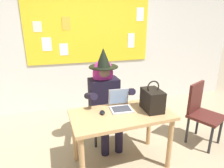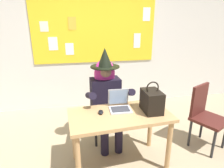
% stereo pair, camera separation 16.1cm
% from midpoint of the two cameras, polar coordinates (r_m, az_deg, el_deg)
% --- Properties ---
extents(ground_plane, '(24.00, 24.00, 0.00)m').
position_cam_midpoint_polar(ground_plane, '(2.67, 3.37, -23.35)').
color(ground_plane, tan).
extents(wall_back_bulletin, '(6.54, 2.13, 2.72)m').
position_cam_midpoint_polar(wall_back_bulletin, '(3.98, -3.73, 12.62)').
color(wall_back_bulletin, silver).
rests_on(wall_back_bulletin, ground).
extents(desk_main, '(1.23, 0.70, 0.72)m').
position_cam_midpoint_polar(desk_main, '(2.37, 4.32, -11.08)').
color(desk_main, tan).
rests_on(desk_main, ground).
extents(chair_at_desk, '(0.43, 0.43, 0.91)m').
position_cam_midpoint_polar(chair_at_desk, '(2.98, -0.55, -6.68)').
color(chair_at_desk, black).
rests_on(chair_at_desk, ground).
extents(person_costumed, '(0.61, 0.68, 1.41)m').
position_cam_midpoint_polar(person_costumed, '(2.76, -0.05, -2.48)').
color(person_costumed, black).
rests_on(person_costumed, ground).
extents(laptop, '(0.27, 0.28, 0.23)m').
position_cam_midpoint_polar(laptop, '(2.42, 4.13, -6.08)').
color(laptop, '#B7B7BC').
rests_on(laptop, desk_main).
extents(computer_mouse, '(0.07, 0.11, 0.03)m').
position_cam_midpoint_polar(computer_mouse, '(2.31, -1.31, -8.29)').
color(computer_mouse, black).
rests_on(computer_mouse, desk_main).
extents(handbag, '(0.20, 0.30, 0.38)m').
position_cam_midpoint_polar(handbag, '(2.38, 13.52, -4.89)').
color(handbag, black).
rests_on(handbag, desk_main).
extents(chair_extra_corner, '(0.57, 0.57, 0.91)m').
position_cam_midpoint_polar(chair_extra_corner, '(3.11, 27.04, -7.66)').
color(chair_extra_corner, '#4C1E19').
rests_on(chair_extra_corner, ground).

